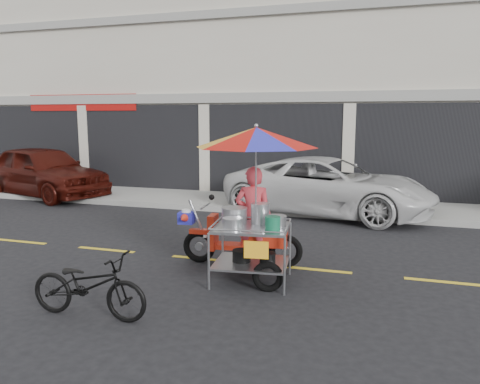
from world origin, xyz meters
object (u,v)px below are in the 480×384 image
(white_pickup, at_px, (329,186))
(food_vendor_rig, at_px, (253,181))
(maroon_sedan, at_px, (43,171))
(near_bicycle, at_px, (89,285))

(white_pickup, relative_size, food_vendor_rig, 2.08)
(maroon_sedan, relative_size, food_vendor_rig, 1.87)
(maroon_sedan, distance_m, food_vendor_rig, 9.89)
(white_pickup, bearing_deg, near_bicycle, 175.73)
(white_pickup, relative_size, near_bicycle, 3.32)
(food_vendor_rig, bearing_deg, near_bicycle, -131.59)
(maroon_sedan, height_order, food_vendor_rig, food_vendor_rig)
(maroon_sedan, relative_size, near_bicycle, 2.99)
(near_bicycle, xyz_separation_m, food_vendor_rig, (1.54, 2.17, 1.10))
(near_bicycle, distance_m, food_vendor_rig, 2.88)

